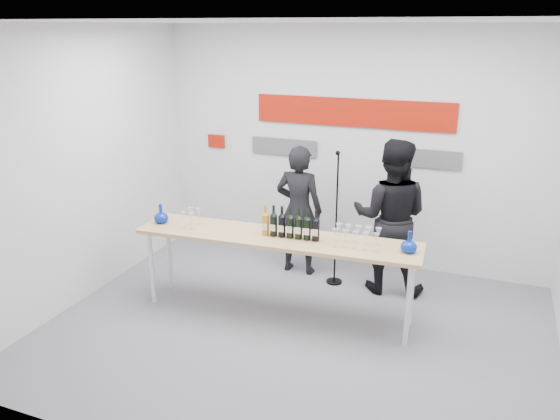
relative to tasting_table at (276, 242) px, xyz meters
The scene contains 12 objects.
ground 0.92m from the tasting_table, 39.37° to the right, with size 5.00×5.00×0.00m, color slate.
back_wall 1.89m from the tasting_table, 79.69° to the left, with size 5.00×0.04×3.00m, color silver.
signage 1.99m from the tasting_table, 81.33° to the left, with size 3.38×0.02×0.79m.
tasting_table is the anchor object (origin of this frame).
wine_bottles 0.28m from the tasting_table, ahead, with size 0.62×0.11×0.33m.
decanter_left 1.35m from the tasting_table, behind, with size 0.16×0.16×0.21m, color #082693, non-canonical shape.
decanter_right 1.35m from the tasting_table, ahead, with size 0.16×0.16×0.21m, color #082693, non-canonical shape.
glasses_left 0.99m from the tasting_table, behind, with size 0.17×0.23×0.18m.
glasses_right 0.85m from the tasting_table, ahead, with size 0.47×0.25×0.18m.
presenter_left 1.12m from the tasting_table, 97.60° to the left, with size 0.59×0.39×1.62m, color black.
presenter_right 1.42m from the tasting_table, 45.54° to the left, with size 0.88×0.68×1.80m, color black.
mic_stand 1.07m from the tasting_table, 68.40° to the left, with size 0.19×0.19×1.64m.
Camera 1 is at (1.65, -4.62, 2.96)m, focal length 35.00 mm.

